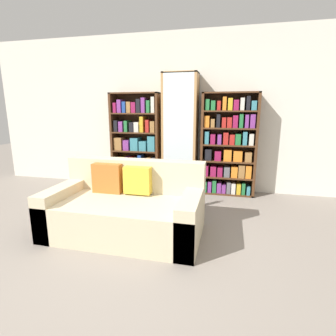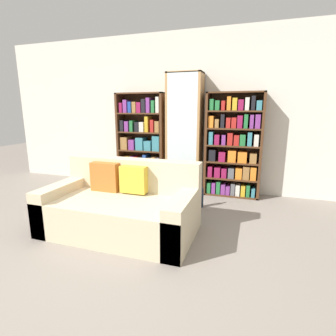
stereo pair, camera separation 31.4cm
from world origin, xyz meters
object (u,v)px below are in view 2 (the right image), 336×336
at_px(bookshelf_left, 142,143).
at_px(display_cabinet, 185,134).
at_px(bookshelf_right, 233,147).
at_px(couch, 122,208).
at_px(wine_bottle, 201,197).

bearing_deg(bookshelf_left, display_cabinet, -1.22).
relative_size(bookshelf_left, bookshelf_right, 1.01).
xyz_separation_m(couch, bookshelf_right, (1.12, 1.76, 0.53)).
bearing_deg(couch, wine_bottle, 54.29).
xyz_separation_m(display_cabinet, bookshelf_right, (0.82, 0.02, -0.18)).
distance_m(couch, wine_bottle, 1.29).
height_order(bookshelf_left, wine_bottle, bookshelf_left).
bearing_deg(bookshelf_left, couch, -74.19).
relative_size(couch, bookshelf_right, 1.03).
xyz_separation_m(bookshelf_right, wine_bottle, (-0.38, -0.72, -0.66)).
distance_m(display_cabinet, wine_bottle, 1.19).
height_order(couch, bookshelf_right, bookshelf_right).
height_order(couch, display_cabinet, display_cabinet).
xyz_separation_m(display_cabinet, wine_bottle, (0.45, -0.71, -0.84)).
xyz_separation_m(bookshelf_left, bookshelf_right, (1.62, -0.00, 0.01)).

